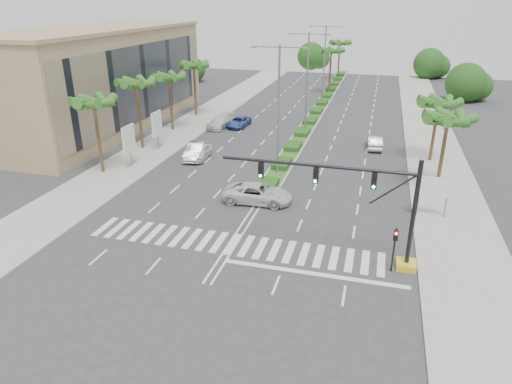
# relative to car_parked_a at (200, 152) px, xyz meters

# --- Properties ---
(ground) EXTENTS (160.00, 160.00, 0.00)m
(ground) POSITION_rel_car_parked_a_xyz_m (8.91, -16.49, -0.72)
(ground) COLOR #333335
(ground) RESTS_ON ground
(footpath_right) EXTENTS (6.00, 120.00, 0.15)m
(footpath_right) POSITION_rel_car_parked_a_xyz_m (24.11, 3.51, -0.65)
(footpath_right) COLOR gray
(footpath_right) RESTS_ON ground
(footpath_left) EXTENTS (6.00, 120.00, 0.15)m
(footpath_left) POSITION_rel_car_parked_a_xyz_m (-6.29, 3.51, -0.65)
(footpath_left) COLOR gray
(footpath_left) RESTS_ON ground
(median) EXTENTS (2.20, 75.00, 0.20)m
(median) POSITION_rel_car_parked_a_xyz_m (8.91, 28.51, -0.62)
(median) COLOR gray
(median) RESTS_ON ground
(median_grass) EXTENTS (1.80, 75.00, 0.04)m
(median_grass) POSITION_rel_car_parked_a_xyz_m (8.91, 28.51, -0.50)
(median_grass) COLOR #376121
(median_grass) RESTS_ON median
(building) EXTENTS (12.00, 36.00, 12.00)m
(building) POSITION_rel_car_parked_a_xyz_m (-17.09, 9.51, 5.28)
(building) COLOR tan
(building) RESTS_ON ground
(signal_gantry) EXTENTS (12.60, 1.20, 7.20)m
(signal_gantry) POSITION_rel_car_parked_a_xyz_m (18.19, -16.49, 2.73)
(signal_gantry) COLOR gold
(signal_gantry) RESTS_ON ground
(pedestrian_signal) EXTENTS (0.28, 0.36, 3.00)m
(pedestrian_signal) POSITION_rel_car_parked_a_xyz_m (19.51, -17.17, 1.32)
(pedestrian_signal) COLOR black
(pedestrian_signal) RESTS_ON ground
(direction_sign) EXTENTS (2.70, 0.11, 3.40)m
(direction_sign) POSITION_rel_car_parked_a_xyz_m (22.41, -8.50, 1.73)
(direction_sign) COLOR slate
(direction_sign) RESTS_ON ground
(billboard_near) EXTENTS (0.18, 2.10, 4.35)m
(billboard_near) POSITION_rel_car_parked_a_xyz_m (-5.59, -4.49, 2.24)
(billboard_near) COLOR slate
(billboard_near) RESTS_ON ground
(billboard_far) EXTENTS (0.18, 2.10, 4.35)m
(billboard_far) POSITION_rel_car_parked_a_xyz_m (-5.59, 1.51, 2.24)
(billboard_far) COLOR slate
(billboard_far) RESTS_ON ground
(palm_left_near) EXTENTS (4.57, 4.68, 7.55)m
(palm_left_near) POSITION_rel_car_parked_a_xyz_m (-7.59, -6.49, 5.96)
(palm_left_near) COLOR brown
(palm_left_near) RESTS_ON ground
(palm_left_mid) EXTENTS (4.57, 4.68, 7.95)m
(palm_left_mid) POSITION_rel_car_parked_a_xyz_m (-7.59, 1.51, 6.35)
(palm_left_mid) COLOR brown
(palm_left_mid) RESTS_ON ground
(palm_left_far) EXTENTS (4.57, 4.68, 7.35)m
(palm_left_far) POSITION_rel_car_parked_a_xyz_m (-7.59, 9.51, 5.77)
(palm_left_far) COLOR brown
(palm_left_far) RESTS_ON ground
(palm_left_end) EXTENTS (4.57, 4.68, 7.75)m
(palm_left_end) POSITION_rel_car_parked_a_xyz_m (-7.59, 17.51, 6.16)
(palm_left_end) COLOR brown
(palm_left_end) RESTS_ON ground
(palm_right_near) EXTENTS (4.57, 4.68, 7.05)m
(palm_right_near) POSITION_rel_car_parked_a_xyz_m (23.41, -2.49, 5.48)
(palm_right_near) COLOR brown
(palm_right_near) RESTS_ON ground
(palm_right_far) EXTENTS (4.57, 4.68, 6.75)m
(palm_right_far) POSITION_rel_car_parked_a_xyz_m (23.41, 5.51, 5.19)
(palm_right_far) COLOR brown
(palm_right_far) RESTS_ON ground
(palm_median_a) EXTENTS (4.57, 4.68, 8.05)m
(palm_median_a) POSITION_rel_car_parked_a_xyz_m (8.91, 38.51, 6.45)
(palm_median_a) COLOR brown
(palm_median_a) RESTS_ON ground
(palm_median_b) EXTENTS (4.57, 4.68, 8.05)m
(palm_median_b) POSITION_rel_car_parked_a_xyz_m (8.91, 53.51, 6.45)
(palm_median_b) COLOR brown
(palm_median_b) RESTS_ON ground
(streetlight_near) EXTENTS (5.10, 0.25, 12.00)m
(streetlight_near) POSITION_rel_car_parked_a_xyz_m (8.91, -2.49, 6.08)
(streetlight_near) COLOR slate
(streetlight_near) RESTS_ON ground
(streetlight_mid) EXTENTS (5.10, 0.25, 12.00)m
(streetlight_mid) POSITION_rel_car_parked_a_xyz_m (8.91, 13.51, 6.08)
(streetlight_mid) COLOR slate
(streetlight_mid) RESTS_ON ground
(streetlight_far) EXTENTS (5.10, 0.25, 12.00)m
(streetlight_far) POSITION_rel_car_parked_a_xyz_m (8.91, 29.51, 6.08)
(streetlight_far) COLOR slate
(streetlight_far) RESTS_ON ground
(car_parked_a) EXTENTS (2.03, 4.37, 1.45)m
(car_parked_a) POSITION_rel_car_parked_a_xyz_m (0.00, 0.00, 0.00)
(car_parked_a) COLOR silver
(car_parked_a) RESTS_ON ground
(car_parked_b) EXTENTS (2.34, 5.12, 1.63)m
(car_parked_b) POSITION_rel_car_parked_a_xyz_m (-0.49, 0.02, 0.09)
(car_parked_b) COLOR #B8B8BD
(car_parked_b) RESTS_ON ground
(car_parked_c) EXTENTS (2.41, 4.79, 1.30)m
(car_parked_c) POSITION_rel_car_parked_a_xyz_m (0.11, 13.50, -0.07)
(car_parked_c) COLOR #304895
(car_parked_c) RESTS_ON ground
(car_parked_d) EXTENTS (2.70, 5.45, 1.52)m
(car_parked_d) POSITION_rel_car_parked_a_xyz_m (-2.18, 12.58, 0.04)
(car_parked_d) COLOR silver
(car_parked_d) RESTS_ON ground
(car_crossing) EXTENTS (5.83, 2.86, 1.59)m
(car_crossing) POSITION_rel_car_parked_a_xyz_m (8.77, -9.23, 0.07)
(car_crossing) COLOR silver
(car_crossing) RESTS_ON ground
(car_right) EXTENTS (1.92, 4.56, 1.46)m
(car_right) POSITION_rel_car_parked_a_xyz_m (17.66, 8.58, 0.01)
(car_right) COLOR #B0B0B5
(car_right) RESTS_ON ground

